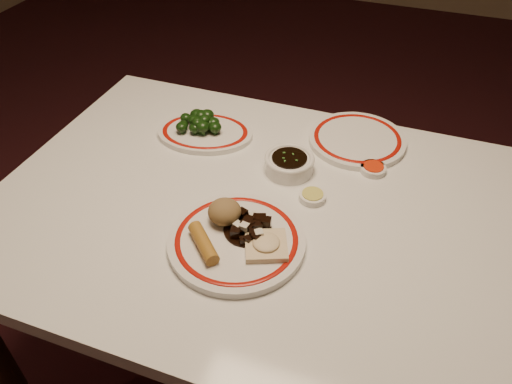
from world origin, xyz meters
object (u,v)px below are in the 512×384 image
object	(u,v)px
dining_table	(249,230)
fried_wonton	(266,244)
rice_mound	(225,212)
stirfry_heap	(249,226)
soy_bowl	(289,164)
broccoli_pile	(201,122)
spring_roll	(203,243)
main_plate	(237,241)
broccoli_plate	(205,133)

from	to	relation	value
dining_table	fried_wonton	size ratio (longest dim) A/B	10.68
rice_mound	stirfry_heap	world-z (taller)	rice_mound
soy_bowl	broccoli_pile	bearing A→B (deg)	164.37
spring_roll	stirfry_heap	world-z (taller)	same
broccoli_pile	soy_bowl	bearing A→B (deg)	-15.63
main_plate	stirfry_heap	size ratio (longest dim) A/B	3.20
dining_table	broccoli_pile	size ratio (longest dim) A/B	9.15
rice_mound	broccoli_pile	world-z (taller)	rice_mound
soy_bowl	rice_mound	bearing A→B (deg)	-107.03
spring_roll	soy_bowl	size ratio (longest dim) A/B	0.89
rice_mound	fried_wonton	distance (m)	0.12
rice_mound	broccoli_plate	size ratio (longest dim) A/B	0.25
fried_wonton	broccoli_pile	world-z (taller)	broccoli_pile
main_plate	fried_wonton	world-z (taller)	fried_wonton
broccoli_pile	soy_bowl	world-z (taller)	broccoli_pile
dining_table	spring_roll	distance (m)	0.22
spring_roll	broccoli_plate	world-z (taller)	spring_roll
dining_table	soy_bowl	size ratio (longest dim) A/B	9.84
dining_table	stirfry_heap	xyz separation A→B (m)	(0.04, -0.10, 0.12)
broccoli_pile	dining_table	bearing A→B (deg)	-45.23
soy_bowl	broccoli_plate	bearing A→B (deg)	165.00
soy_bowl	dining_table	bearing A→B (deg)	-109.43
spring_roll	broccoli_plate	distance (m)	0.44
dining_table	stirfry_heap	bearing A→B (deg)	-68.17
broccoli_plate	fried_wonton	bearing A→B (deg)	-49.73
rice_mound	spring_roll	world-z (taller)	rice_mound
main_plate	fried_wonton	distance (m)	0.07
fried_wonton	soy_bowl	size ratio (longest dim) A/B	0.92
broccoli_pile	main_plate	bearing A→B (deg)	-55.43
stirfry_heap	soy_bowl	distance (m)	0.25
rice_mound	stirfry_heap	xyz separation A→B (m)	(0.06, -0.01, -0.01)
stirfry_heap	broccoli_pile	world-z (taller)	broccoli_pile
broccoli_pile	soy_bowl	size ratio (longest dim) A/B	1.08
rice_mound	soy_bowl	size ratio (longest dim) A/B	0.60
dining_table	spring_roll	bearing A→B (deg)	-99.43
spring_roll	soy_bowl	bearing A→B (deg)	30.89
main_plate	soy_bowl	distance (m)	0.28
soy_bowl	stirfry_heap	bearing A→B (deg)	-92.74
spring_roll	fried_wonton	xyz separation A→B (m)	(0.12, 0.04, -0.00)
fried_wonton	broccoli_plate	size ratio (longest dim) A/B	0.38
fried_wonton	rice_mound	bearing A→B (deg)	157.47
spring_roll	broccoli_pile	size ratio (longest dim) A/B	0.83
dining_table	soy_bowl	distance (m)	0.19
dining_table	stirfry_heap	world-z (taller)	stirfry_heap
rice_mound	spring_roll	xyz separation A→B (m)	(-0.01, -0.09, -0.01)
stirfry_heap	broccoli_plate	xyz separation A→B (m)	(-0.25, 0.32, -0.02)
main_plate	rice_mound	size ratio (longest dim) A/B	4.59
spring_roll	fried_wonton	world-z (taller)	spring_roll
dining_table	broccoli_pile	bearing A→B (deg)	134.77
main_plate	soy_bowl	bearing A→B (deg)	84.02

